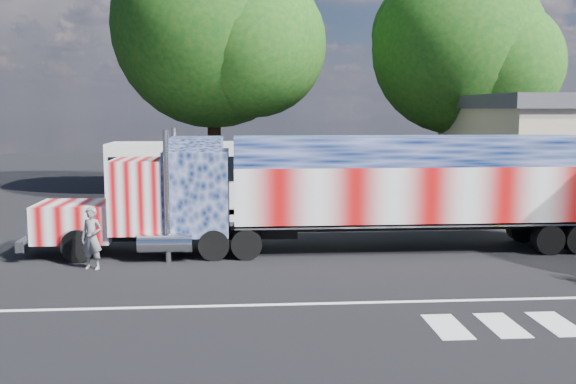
{
  "coord_description": "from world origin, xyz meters",
  "views": [
    {
      "loc": [
        -1.55,
        -17.62,
        4.59
      ],
      "look_at": [
        0.0,
        3.0,
        1.9
      ],
      "focal_mm": 40.0,
      "sensor_mm": 36.0,
      "label": 1
    }
  ],
  "objects": [
    {
      "name": "ground",
      "position": [
        0.0,
        0.0,
        0.0
      ],
      "size": [
        100.0,
        100.0,
        0.0
      ],
      "primitive_type": "plane",
      "color": "black"
    },
    {
      "name": "lane_markings",
      "position": [
        1.71,
        -3.77,
        0.01
      ],
      "size": [
        30.0,
        2.67,
        0.01
      ],
      "color": "silver",
      "rests_on": "ground"
    },
    {
      "name": "semi_truck",
      "position": [
        2.01,
        2.68,
        2.05
      ],
      "size": [
        18.64,
        2.94,
        3.97
      ],
      "color": "black",
      "rests_on": "ground"
    },
    {
      "name": "coach_bus",
      "position": [
        -1.51,
        9.47,
        1.65
      ],
      "size": [
        10.95,
        2.55,
        3.18
      ],
      "color": "white",
      "rests_on": "ground"
    },
    {
      "name": "woman",
      "position": [
        -5.82,
        0.81,
        0.9
      ],
      "size": [
        0.77,
        0.63,
        1.8
      ],
      "primitive_type": "imported",
      "rotation": [
        0.0,
        0.0,
        -0.36
      ],
      "color": "slate",
      "rests_on": "ground"
    },
    {
      "name": "tree_n_mid",
      "position": [
        -2.72,
        16.6,
        8.73
      ],
      "size": [
        10.94,
        10.42,
        13.99
      ],
      "color": "black",
      "rests_on": "ground"
    },
    {
      "name": "tree_ne_a",
      "position": [
        9.95,
        15.54,
        7.64
      ],
      "size": [
        9.34,
        8.9,
        12.14
      ],
      "color": "black",
      "rests_on": "ground"
    }
  ]
}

